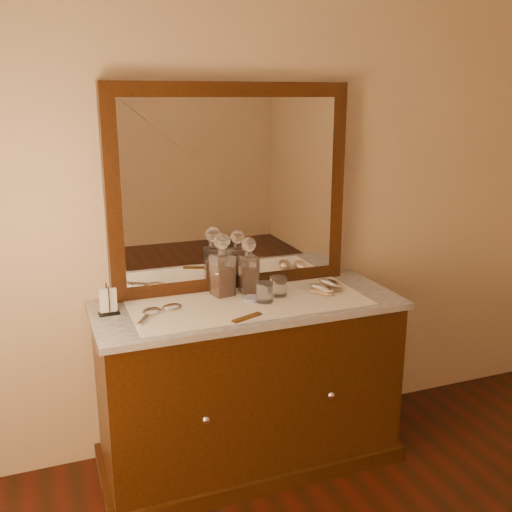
% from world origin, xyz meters
% --- Properties ---
extents(dresser_cabinet, '(1.40, 0.55, 0.82)m').
position_xyz_m(dresser_cabinet, '(0.00, 1.96, 0.41)').
color(dresser_cabinet, black).
rests_on(dresser_cabinet, floor).
extents(dresser_plinth, '(1.46, 0.59, 0.08)m').
position_xyz_m(dresser_plinth, '(0.00, 1.96, 0.04)').
color(dresser_plinth, black).
rests_on(dresser_plinth, floor).
extents(knob_left, '(0.04, 0.04, 0.04)m').
position_xyz_m(knob_left, '(-0.30, 1.67, 0.45)').
color(knob_left, silver).
rests_on(knob_left, dresser_cabinet).
extents(knob_right, '(0.04, 0.04, 0.04)m').
position_xyz_m(knob_right, '(0.30, 1.67, 0.45)').
color(knob_right, silver).
rests_on(knob_right, dresser_cabinet).
extents(marble_top, '(1.44, 0.59, 0.03)m').
position_xyz_m(marble_top, '(0.00, 1.96, 0.83)').
color(marble_top, silver).
rests_on(marble_top, dresser_cabinet).
extents(mirror_frame, '(1.20, 0.08, 1.00)m').
position_xyz_m(mirror_frame, '(0.00, 2.20, 1.35)').
color(mirror_frame, black).
rests_on(mirror_frame, marble_top).
extents(mirror_glass, '(1.06, 0.01, 0.86)m').
position_xyz_m(mirror_glass, '(0.00, 2.17, 1.35)').
color(mirror_glass, white).
rests_on(mirror_glass, marble_top).
extents(lace_runner, '(1.10, 0.45, 0.00)m').
position_xyz_m(lace_runner, '(0.00, 1.94, 0.85)').
color(lace_runner, silver).
rests_on(lace_runner, marble_top).
extents(pin_dish, '(0.11, 0.11, 0.02)m').
position_xyz_m(pin_dish, '(0.02, 1.96, 0.86)').
color(pin_dish, white).
rests_on(pin_dish, lace_runner).
extents(comb, '(0.15, 0.08, 0.01)m').
position_xyz_m(comb, '(-0.08, 1.75, 0.86)').
color(comb, brown).
rests_on(comb, lace_runner).
extents(napkin_rack, '(0.09, 0.06, 0.14)m').
position_xyz_m(napkin_rack, '(-0.63, 2.03, 0.90)').
color(napkin_rack, black).
rests_on(napkin_rack, marble_top).
extents(decanter_left, '(0.11, 0.11, 0.31)m').
position_xyz_m(decanter_left, '(-0.09, 2.09, 0.97)').
color(decanter_left, brown).
rests_on(decanter_left, lace_runner).
extents(decanter_right, '(0.09, 0.09, 0.28)m').
position_xyz_m(decanter_right, '(0.05, 2.08, 0.96)').
color(decanter_right, brown).
rests_on(decanter_right, lace_runner).
extents(brush_near, '(0.12, 0.16, 0.04)m').
position_xyz_m(brush_near, '(0.37, 1.93, 0.87)').
color(brush_near, tan).
rests_on(brush_near, lace_runner).
extents(brush_far, '(0.11, 0.17, 0.04)m').
position_xyz_m(brush_far, '(0.45, 1.98, 0.88)').
color(brush_far, tan).
rests_on(brush_far, lace_runner).
extents(hand_mirror_outer, '(0.15, 0.21, 0.02)m').
position_xyz_m(hand_mirror_outer, '(-0.46, 1.94, 0.86)').
color(hand_mirror_outer, silver).
rests_on(hand_mirror_outer, lace_runner).
extents(hand_mirror_inner, '(0.19, 0.15, 0.02)m').
position_xyz_m(hand_mirror_inner, '(-0.37, 1.98, 0.86)').
color(hand_mirror_inner, silver).
rests_on(hand_mirror_inner, lace_runner).
extents(tumblers, '(0.18, 0.14, 0.09)m').
position_xyz_m(tumblers, '(0.12, 1.95, 0.90)').
color(tumblers, white).
rests_on(tumblers, lace_runner).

